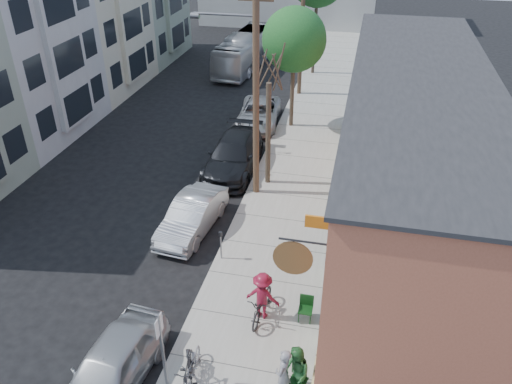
% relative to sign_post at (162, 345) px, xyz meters
% --- Properties ---
extents(ground, '(120.00, 120.00, 0.00)m').
position_rel_sign_post_xyz_m(ground, '(-2.35, 5.10, -1.83)').
color(ground, black).
extents(sidewalk, '(4.50, 58.00, 0.15)m').
position_rel_sign_post_xyz_m(sidewalk, '(1.90, 16.10, -1.76)').
color(sidewalk, '#9F9E93').
rests_on(sidewalk, ground).
extents(cafe_building, '(6.60, 20.20, 6.61)m').
position_rel_sign_post_xyz_m(cafe_building, '(6.64, 10.09, 1.47)').
color(cafe_building, '#B86044').
rests_on(cafe_building, ground).
extents(apartment_row, '(6.30, 32.00, 9.00)m').
position_rel_sign_post_xyz_m(apartment_row, '(-14.20, 19.10, 2.67)').
color(apartment_row, gray).
rests_on(apartment_row, ground).
extents(sign_post, '(0.07, 0.45, 2.80)m').
position_rel_sign_post_xyz_m(sign_post, '(0.00, 0.00, 0.00)').
color(sign_post, slate).
rests_on(sign_post, sidewalk).
extents(parking_meter_near, '(0.14, 0.14, 1.24)m').
position_rel_sign_post_xyz_m(parking_meter_near, '(-0.10, 5.93, -0.85)').
color(parking_meter_near, slate).
rests_on(parking_meter_near, sidewalk).
extents(parking_meter_far, '(0.14, 0.14, 1.24)m').
position_rel_sign_post_xyz_m(parking_meter_far, '(-0.10, 15.22, -0.85)').
color(parking_meter_far, slate).
rests_on(parking_meter_far, sidewalk).
extents(utility_pole_near, '(3.57, 0.28, 10.00)m').
position_rel_sign_post_xyz_m(utility_pole_near, '(0.04, 11.11, 3.58)').
color(utility_pole_near, '#503A28').
rests_on(utility_pole_near, sidewalk).
extents(utility_pole_far, '(1.80, 0.28, 10.00)m').
position_rel_sign_post_xyz_m(utility_pole_far, '(0.10, 24.74, 3.51)').
color(utility_pole_far, '#503A28').
rests_on(utility_pole_far, sidewalk).
extents(tree_bare, '(0.24, 0.24, 4.99)m').
position_rel_sign_post_xyz_m(tree_bare, '(0.45, 12.12, 0.81)').
color(tree_bare, '#44392C').
rests_on(tree_bare, sidewalk).
extents(tree_leafy_mid, '(3.59, 3.59, 6.90)m').
position_rel_sign_post_xyz_m(tree_leafy_mid, '(0.45, 19.15, 3.41)').
color(tree_leafy_mid, '#44392C').
rests_on(tree_leafy_mid, sidewalk).
extents(patio_chair_a, '(0.50, 0.50, 0.88)m').
position_rel_sign_post_xyz_m(patio_chair_a, '(3.50, 3.46, -1.24)').
color(patio_chair_a, '#103913').
rests_on(patio_chair_a, sidewalk).
extents(patio_chair_b, '(0.62, 0.62, 0.88)m').
position_rel_sign_post_xyz_m(patio_chair_b, '(3.68, 0.65, -1.24)').
color(patio_chair_b, '#103913').
rests_on(patio_chair_b, sidewalk).
extents(patron_grey, '(0.52, 0.70, 1.74)m').
position_rel_sign_post_xyz_m(patron_grey, '(3.28, 0.43, -0.81)').
color(patron_grey, gray).
rests_on(patron_grey, sidewalk).
extents(patron_green, '(0.94, 1.04, 1.74)m').
position_rel_sign_post_xyz_m(patron_green, '(3.61, 0.58, -0.81)').
color(patron_green, '#2C7034').
rests_on(patron_green, sidewalk).
extents(cyclist, '(1.22, 0.80, 1.77)m').
position_rel_sign_post_xyz_m(cyclist, '(2.09, 3.30, -0.80)').
color(cyclist, maroon).
rests_on(cyclist, sidewalk).
extents(cyclist_bike, '(0.86, 2.02, 1.03)m').
position_rel_sign_post_xyz_m(cyclist_bike, '(2.09, 3.30, -1.17)').
color(cyclist_bike, black).
rests_on(cyclist_bike, sidewalk).
extents(parked_bike_a, '(0.95, 2.02, 1.17)m').
position_rel_sign_post_xyz_m(parked_bike_a, '(0.64, 0.05, -1.10)').
color(parked_bike_a, black).
rests_on(parked_bike_a, sidewalk).
extents(parked_bike_b, '(0.66, 1.59, 0.82)m').
position_rel_sign_post_xyz_m(parked_bike_b, '(0.61, 0.53, -1.27)').
color(parked_bike_b, gray).
rests_on(parked_bike_b, sidewalk).
extents(car_0, '(2.19, 4.62, 1.52)m').
position_rel_sign_post_xyz_m(car_0, '(-1.55, -0.23, -1.07)').
color(car_0, '#A7AAAF').
rests_on(car_0, ground).
extents(car_1, '(2.00, 4.60, 1.47)m').
position_rel_sign_post_xyz_m(car_1, '(-1.85, 7.65, -1.10)').
color(car_1, silver).
rests_on(car_1, ground).
extents(car_2, '(2.42, 5.76, 1.66)m').
position_rel_sign_post_xyz_m(car_2, '(-1.55, 13.24, -1.00)').
color(car_2, black).
rests_on(car_2, ground).
extents(car_3, '(2.81, 5.30, 1.42)m').
position_rel_sign_post_xyz_m(car_3, '(-1.55, 19.16, -1.12)').
color(car_3, '#9C9FA3').
rests_on(car_3, ground).
extents(bus, '(2.99, 10.04, 2.76)m').
position_rel_sign_post_xyz_m(bus, '(-5.06, 30.10, -0.45)').
color(bus, silver).
rests_on(bus, ground).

